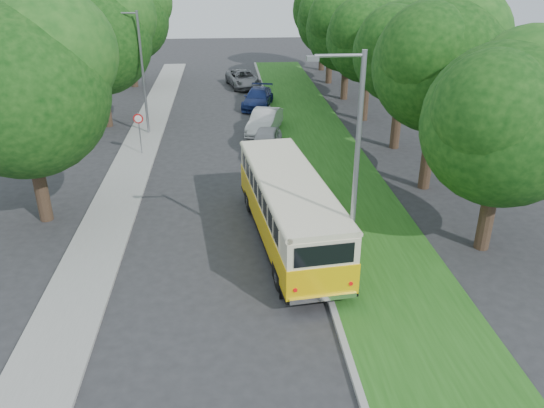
{
  "coord_description": "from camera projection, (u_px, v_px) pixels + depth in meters",
  "views": [
    {
      "loc": [
        0.44,
        -17.28,
        10.33
      ],
      "look_at": [
        2.07,
        1.53,
        1.5
      ],
      "focal_mm": 35.0,
      "sensor_mm": 36.0,
      "label": 1
    }
  ],
  "objects": [
    {
      "name": "car_silver",
      "position": [
        266.0,
        142.0,
        30.34
      ],
      "size": [
        2.45,
        4.38,
        1.41
      ],
      "primitive_type": "imported",
      "rotation": [
        0.0,
        0.0,
        -0.2
      ],
      "color": "#B0B0B5",
      "rests_on": "ground"
    },
    {
      "name": "lamppost_far",
      "position": [
        141.0,
        69.0,
        32.26
      ],
      "size": [
        1.71,
        0.16,
        7.5
      ],
      "color": "gray",
      "rests_on": "ground"
    },
    {
      "name": "sidewalk",
      "position": [
        115.0,
        206.0,
        24.04
      ],
      "size": [
        2.2,
        70.0,
        0.12
      ],
      "primitive_type": "cube",
      "color": "gray",
      "rests_on": "ground"
    },
    {
      "name": "ground",
      "position": [
        221.0,
        259.0,
        19.93
      ],
      "size": [
        120.0,
        120.0,
        0.0
      ],
      "primitive_type": "plane",
      "color": "#2A2A2D",
      "rests_on": "ground"
    },
    {
      "name": "treeline",
      "position": [
        266.0,
        32.0,
        33.9
      ],
      "size": [
        24.27,
        41.91,
        9.46
      ],
      "color": "#332319",
      "rests_on": "ground"
    },
    {
      "name": "curb",
      "position": [
        298.0,
        199.0,
        24.69
      ],
      "size": [
        0.2,
        70.0,
        0.15
      ],
      "primitive_type": "cube",
      "color": "gray",
      "rests_on": "ground"
    },
    {
      "name": "vintage_bus",
      "position": [
        289.0,
        210.0,
        20.51
      ],
      "size": [
        3.52,
        9.78,
        2.84
      ],
      "primitive_type": null,
      "rotation": [
        0.0,
        0.0,
        0.11
      ],
      "color": "yellow",
      "rests_on": "ground"
    },
    {
      "name": "warning_sign",
      "position": [
        139.0,
        126.0,
        29.66
      ],
      "size": [
        0.56,
        0.1,
        2.5
      ],
      "color": "gray",
      "rests_on": "ground"
    },
    {
      "name": "car_blue",
      "position": [
        258.0,
        98.0,
        39.81
      ],
      "size": [
        2.92,
        5.05,
        1.38
      ],
      "primitive_type": "imported",
      "rotation": [
        0.0,
        0.0,
        -0.22
      ],
      "color": "navy",
      "rests_on": "ground"
    },
    {
      "name": "car_grey",
      "position": [
        243.0,
        79.0,
        45.95
      ],
      "size": [
        3.26,
        5.47,
        1.42
      ],
      "primitive_type": "imported",
      "rotation": [
        0.0,
        0.0,
        0.18
      ],
      "color": "slate",
      "rests_on": "ground"
    },
    {
      "name": "lamppost_near",
      "position": [
        353.0,
        172.0,
        16.16
      ],
      "size": [
        1.71,
        0.16,
        8.0
      ],
      "color": "gray",
      "rests_on": "ground"
    },
    {
      "name": "car_white",
      "position": [
        265.0,
        121.0,
        34.01
      ],
      "size": [
        2.81,
        4.71,
        1.47
      ],
      "primitive_type": "imported",
      "rotation": [
        0.0,
        0.0,
        -0.3
      ],
      "color": "silver",
      "rests_on": "ground"
    },
    {
      "name": "grass_verge",
      "position": [
        348.0,
        197.0,
        24.88
      ],
      "size": [
        4.5,
        70.0,
        0.13
      ],
      "primitive_type": "cube",
      "color": "#205316",
      "rests_on": "ground"
    }
  ]
}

